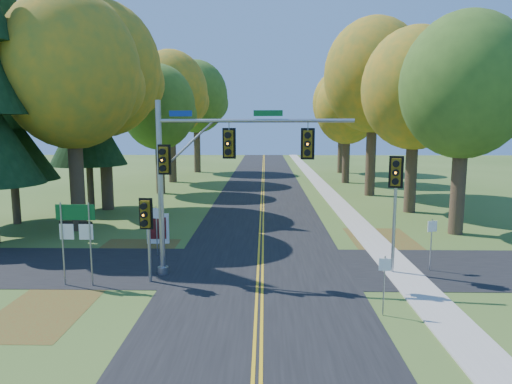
{
  "coord_description": "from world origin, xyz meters",
  "views": [
    {
      "loc": [
        0.18,
        -17.91,
        6.38
      ],
      "look_at": [
        -0.23,
        3.71,
        3.2
      ],
      "focal_mm": 32.0,
      "sensor_mm": 36.0,
      "label": 1
    }
  ],
  "objects_px": {
    "east_signal_pole": "(396,185)",
    "info_kiosk": "(158,229)",
    "traffic_mast": "(206,165)",
    "route_sign_cluster": "(76,227)"
  },
  "relations": [
    {
      "from": "east_signal_pole",
      "to": "info_kiosk",
      "type": "xyz_separation_m",
      "value": [
        -11.27,
        4.96,
        -3.06
      ]
    },
    {
      "from": "traffic_mast",
      "to": "info_kiosk",
      "type": "relative_size",
      "value": 4.93
    },
    {
      "from": "info_kiosk",
      "to": "route_sign_cluster",
      "type": "bearing_deg",
      "value": -108.39
    },
    {
      "from": "east_signal_pole",
      "to": "route_sign_cluster",
      "type": "bearing_deg",
      "value": -153.62
    },
    {
      "from": "east_signal_pole",
      "to": "info_kiosk",
      "type": "distance_m",
      "value": 12.69
    },
    {
      "from": "route_sign_cluster",
      "to": "info_kiosk",
      "type": "relative_size",
      "value": 2.06
    },
    {
      "from": "route_sign_cluster",
      "to": "traffic_mast",
      "type": "bearing_deg",
      "value": 14.94
    },
    {
      "from": "east_signal_pole",
      "to": "route_sign_cluster",
      "type": "relative_size",
      "value": 1.51
    },
    {
      "from": "traffic_mast",
      "to": "info_kiosk",
      "type": "bearing_deg",
      "value": 128.97
    },
    {
      "from": "east_signal_pole",
      "to": "info_kiosk",
      "type": "height_order",
      "value": "east_signal_pole"
    }
  ]
}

